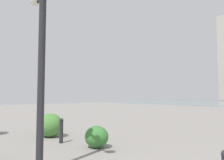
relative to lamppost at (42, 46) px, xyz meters
name	(u,v)px	position (x,y,z in m)	size (l,w,h in m)	color
lamppost	(42,46)	(0.00, 0.00, 0.00)	(0.98, 0.28, 3.72)	#232328
bollard_mid	(61,130)	(2.15, -1.62, -2.10)	(0.13, 0.13, 0.78)	#232328
shrub_low	(50,125)	(3.36, -1.82, -2.08)	(0.99, 0.90, 0.85)	#477F38
shrub_round	(97,137)	(0.93, -2.09, -2.19)	(0.73, 0.66, 0.62)	#387533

